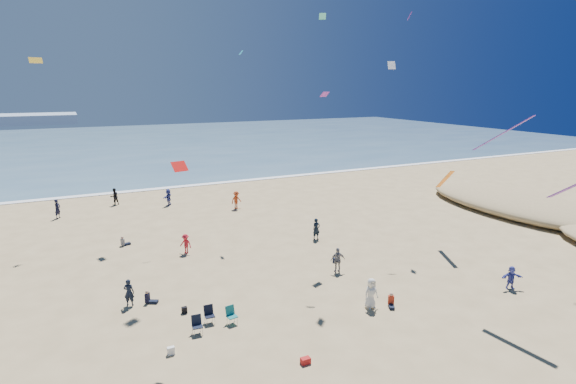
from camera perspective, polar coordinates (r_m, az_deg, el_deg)
name	(u,v)px	position (r m, az deg, el deg)	size (l,w,h in m)	color
ocean	(110,145)	(108.57, -21.64, 5.60)	(220.00, 100.00, 0.06)	#476B84
surf_line	(146,190)	(59.46, -17.60, 0.26)	(220.00, 1.20, 0.08)	white
standing_flyers	(223,244)	(35.44, -8.23, -6.50)	(32.14, 45.09, 1.93)	#374198
seated_group	(301,319)	(25.46, 1.69, -15.86)	(14.22, 31.41, 0.84)	white
chair_cluster	(213,319)	(25.68, -9.48, -15.57)	(2.66, 1.44, 1.00)	black
white_tote	(171,351)	(23.99, -14.64, -18.92)	(0.35, 0.20, 0.40)	white
black_backpack	(184,310)	(27.52, -13.02, -14.40)	(0.30, 0.22, 0.38)	black
cooler	(306,361)	(22.72, 2.24, -20.62)	(0.45, 0.30, 0.30)	#B21A19
navy_bag	(335,260)	(34.04, 5.96, -8.59)	(0.28, 0.18, 0.34)	black
kites_aloft	(349,63)	(30.04, 7.78, 15.89)	(45.48, 40.43, 25.59)	pink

